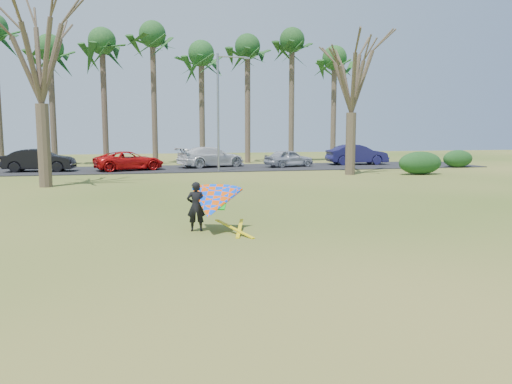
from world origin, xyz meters
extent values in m
plane|color=#295412|center=(0.00, 0.00, 0.00)|extent=(100.00, 100.00, 0.00)
cube|color=black|center=(0.00, 25.00, 0.03)|extent=(46.00, 7.00, 0.06)
cylinder|color=#4E3D2E|center=(-10.00, 31.00, 4.50)|extent=(0.48, 0.48, 9.00)
ellipsoid|color=#18451C|center=(-10.00, 31.00, 9.30)|extent=(4.84, 4.84, 3.08)
cylinder|color=#4E3C2F|center=(-6.00, 31.00, 4.85)|extent=(0.48, 0.48, 9.70)
ellipsoid|color=#17411A|center=(-6.00, 31.00, 10.00)|extent=(4.84, 4.84, 3.08)
cylinder|color=#443629|center=(-2.00, 31.00, 5.20)|extent=(0.48, 0.48, 10.40)
ellipsoid|color=#19471B|center=(-2.00, 31.00, 10.70)|extent=(4.84, 4.84, 3.08)
cylinder|color=#483B2B|center=(2.00, 31.00, 4.50)|extent=(0.48, 0.48, 9.00)
ellipsoid|color=#1B4B1D|center=(2.00, 31.00, 9.30)|extent=(4.84, 4.84, 3.08)
cylinder|color=#4F3F2F|center=(6.00, 31.00, 4.85)|extent=(0.48, 0.48, 9.70)
ellipsoid|color=#18451B|center=(6.00, 31.00, 10.00)|extent=(4.84, 4.84, 3.08)
cylinder|color=#453629|center=(10.00, 31.00, 5.20)|extent=(0.48, 0.48, 10.40)
ellipsoid|color=#194217|center=(10.00, 31.00, 10.70)|extent=(4.84, 4.84, 3.08)
cylinder|color=brown|center=(14.00, 31.00, 4.50)|extent=(0.48, 0.48, 9.00)
ellipsoid|color=#1C4E1B|center=(14.00, 31.00, 9.30)|extent=(4.84, 4.84, 3.08)
cylinder|color=#463B2A|center=(-8.00, 15.00, 2.10)|extent=(0.64, 0.64, 4.20)
cylinder|color=#453729|center=(10.00, 18.00, 1.99)|extent=(0.64, 0.64, 3.99)
cylinder|color=gray|center=(2.00, 22.00, 4.00)|extent=(0.16, 0.16, 8.00)
cylinder|color=gray|center=(3.00, 22.00, 7.80)|extent=(2.00, 0.10, 0.10)
cube|color=gray|center=(4.00, 22.00, 7.75)|extent=(0.40, 0.18, 0.12)
ellipsoid|color=#163E18|center=(14.48, 17.06, 0.75)|extent=(3.00, 1.36, 1.50)
ellipsoid|color=#163E18|center=(20.56, 21.76, 0.68)|extent=(2.44, 1.15, 1.36)
imported|color=black|center=(-9.99, 24.44, 0.82)|extent=(4.77, 2.02, 1.53)
imported|color=red|center=(-4.02, 24.12, 0.73)|extent=(5.25, 3.63, 1.33)
imported|color=silver|center=(2.04, 25.98, 0.83)|extent=(5.72, 3.91, 1.54)
imported|color=#A5A9B3|center=(7.91, 24.80, 0.72)|extent=(4.14, 2.57, 1.32)
imported|color=#1A194B|center=(14.09, 25.94, 0.87)|extent=(5.00, 1.93, 1.63)
imported|color=black|center=(-1.75, 2.10, 0.72)|extent=(0.57, 0.42, 1.44)
cone|color=#054AFC|center=(-1.30, 1.85, 0.85)|extent=(2.13, 2.39, 2.02)
cube|color=#0CBF19|center=(-1.18, 1.77, 0.80)|extent=(0.62, 0.60, 0.24)
cube|color=yellow|center=(-0.75, 1.50, 0.01)|extent=(0.85, 1.66, 0.28)
cube|color=yellow|center=(-0.55, 1.70, 0.01)|extent=(0.56, 1.76, 0.22)
camera|label=1|loc=(-3.28, -12.08, 2.92)|focal=35.00mm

